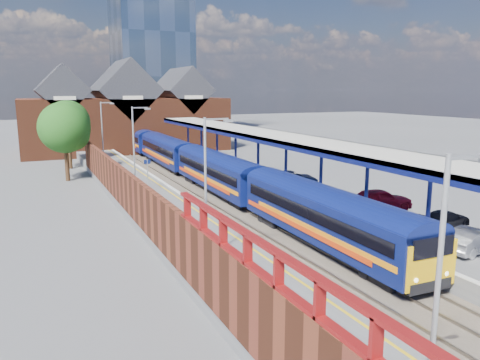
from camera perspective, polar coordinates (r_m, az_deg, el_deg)
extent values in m
plane|color=#5B5B5E|center=(47.82, -6.98, -0.32)|extent=(240.00, 240.00, 0.00)
cube|color=#473D33|center=(38.63, -2.41, -2.91)|extent=(6.00, 76.00, 0.06)
cube|color=slate|center=(37.84, -5.53, -3.10)|extent=(0.07, 76.00, 0.14)
cube|color=slate|center=(38.33, -3.49, -2.89)|extent=(0.07, 76.00, 0.14)
cube|color=slate|center=(38.90, -1.35, -2.66)|extent=(0.07, 76.00, 0.14)
cube|color=slate|center=(39.48, 0.57, -2.46)|extent=(0.07, 76.00, 0.14)
cube|color=#565659|center=(36.84, -10.36, -3.01)|extent=(5.00, 76.00, 1.00)
cube|color=#565659|center=(41.11, 5.34, -1.42)|extent=(6.00, 76.00, 1.00)
cube|color=silver|center=(37.35, -6.90, -1.89)|extent=(0.30, 76.00, 0.05)
cube|color=silver|center=(39.68, 1.79, -1.06)|extent=(0.30, 76.00, 0.05)
cube|color=yellow|center=(37.18, -7.78, -2.00)|extent=(0.14, 76.00, 0.01)
cube|color=#0C1757|center=(28.09, 10.34, -4.44)|extent=(3.06, 16.04, 2.50)
cube|color=#0C1757|center=(27.79, 10.43, -1.96)|extent=(3.06, 16.04, 0.60)
cube|color=#0C1757|center=(42.40, -2.61, 0.92)|extent=(3.06, 16.04, 2.50)
cube|color=#0C1757|center=(42.20, -2.62, 2.59)|extent=(3.06, 16.04, 0.60)
cube|color=#0C1757|center=(57.94, -8.84, 3.50)|extent=(3.06, 16.04, 2.50)
cube|color=#0C1757|center=(57.80, -8.87, 4.73)|extent=(3.06, 16.04, 0.60)
cube|color=#0C1757|center=(73.95, -12.42, 4.96)|extent=(3.06, 16.04, 2.50)
cube|color=#0C1757|center=(73.83, -12.46, 5.93)|extent=(3.06, 16.04, 0.60)
cube|color=black|center=(49.60, -7.77, 2.82)|extent=(0.04, 60.54, 0.70)
cube|color=orange|center=(49.71, -7.75, 1.90)|extent=(0.03, 55.27, 0.30)
cube|color=red|center=(49.75, -7.76, 1.62)|extent=(0.03, 55.27, 0.30)
cube|color=#F2B20C|center=(22.47, 22.13, -9.57)|extent=(2.82, 0.35, 2.10)
cube|color=black|center=(22.14, 22.48, -7.57)|extent=(2.30, 0.20, 0.90)
cube|color=black|center=(24.48, 17.88, -11.10)|extent=(2.00, 2.40, 0.60)
cube|color=black|center=(79.57, -13.25, 4.17)|extent=(2.00, 2.40, 0.60)
cylinder|color=#0F1657|center=(26.85, 21.99, -3.14)|extent=(0.24, 0.24, 4.20)
cylinder|color=#0F1657|center=(30.38, 15.16, -1.16)|extent=(0.24, 0.24, 4.20)
cylinder|color=#0F1657|center=(34.28, 9.83, 0.41)|extent=(0.24, 0.24, 4.20)
cylinder|color=#0F1657|center=(38.44, 5.61, 1.65)|extent=(0.24, 0.24, 4.20)
cylinder|color=#0F1657|center=(42.77, 2.23, 2.64)|extent=(0.24, 0.24, 4.20)
cylinder|color=#0F1657|center=(47.24, -0.53, 3.43)|extent=(0.24, 0.24, 4.20)
cylinder|color=#0F1657|center=(51.80, -2.81, 4.09)|extent=(0.24, 0.24, 4.20)
cylinder|color=#0F1657|center=(56.44, -4.72, 4.62)|extent=(0.24, 0.24, 4.20)
cylinder|color=#0F1657|center=(61.14, -6.34, 5.08)|extent=(0.24, 0.24, 4.20)
cube|color=beige|center=(41.85, 3.49, 5.55)|extent=(4.50, 52.00, 0.25)
cube|color=#0F1657|center=(40.90, 0.82, 5.23)|extent=(0.20, 52.00, 0.55)
cube|color=#0F1657|center=(42.92, 6.02, 5.44)|extent=(0.20, 52.00, 0.55)
cylinder|color=#A5A8AA|center=(11.28, 22.70, -14.92)|extent=(0.12, 0.12, 7.00)
cube|color=#A5A8AA|center=(10.78, 26.19, 2.56)|extent=(1.20, 0.08, 0.08)
cylinder|color=#A5A8AA|center=(22.61, -4.21, -1.26)|extent=(0.12, 0.12, 7.00)
cube|color=#A5A8AA|center=(22.36, -2.88, 7.43)|extent=(1.20, 0.08, 0.08)
cube|color=#A5A8AA|center=(22.60, -1.45, 7.22)|extent=(0.45, 0.18, 0.12)
cylinder|color=#A5A8AA|center=(37.81, -12.80, 3.42)|extent=(0.12, 0.12, 7.00)
cube|color=#A5A8AA|center=(37.66, -12.12, 8.62)|extent=(1.20, 0.08, 0.08)
cube|color=#A5A8AA|center=(37.80, -11.22, 8.51)|extent=(0.45, 0.18, 0.12)
cylinder|color=#A5A8AA|center=(53.48, -16.44, 5.38)|extent=(0.12, 0.12, 7.00)
cube|color=#A5A8AA|center=(53.38, -15.99, 9.05)|extent=(1.20, 0.08, 0.08)
cube|color=#A5A8AA|center=(53.48, -15.35, 8.98)|extent=(0.45, 0.18, 0.12)
cylinder|color=#A5A8AA|center=(40.40, -11.19, 0.73)|extent=(0.08, 0.08, 2.50)
cube|color=#0C194C|center=(40.23, -11.24, 2.20)|extent=(0.55, 0.06, 0.35)
cube|color=#5D2A18|center=(30.14, -12.39, -2.49)|extent=(0.35, 50.00, 2.80)
cube|color=maroon|center=(13.94, 2.74, -7.74)|extent=(0.30, 15.00, 0.12)
cube|color=maroon|center=(14.28, 2.70, -11.35)|extent=(0.30, 15.00, 0.12)
cube|color=maroon|center=(10.35, 16.27, -18.18)|extent=(0.30, 0.12, 1.00)
cube|color=maroon|center=(11.74, 9.70, -14.22)|extent=(0.30, 0.12, 1.00)
cube|color=maroon|center=(13.29, 4.74, -11.02)|extent=(0.30, 0.12, 1.00)
cube|color=maroon|center=(14.95, 0.93, -8.45)|extent=(0.30, 0.12, 1.00)
cube|color=maroon|center=(16.68, -2.06, -6.37)|extent=(0.30, 0.12, 1.00)
cube|color=maroon|center=(18.47, -4.47, -4.68)|extent=(0.30, 0.12, 1.00)
cube|color=maroon|center=(20.30, -6.44, -3.29)|extent=(0.30, 0.12, 1.00)
cube|color=#5D2A18|center=(74.27, -13.76, 6.56)|extent=(30.00, 12.00, 8.00)
cube|color=#232328|center=(72.89, -21.01, 10.17)|extent=(7.13, 12.00, 7.13)
cube|color=#232328|center=(74.08, -13.94, 10.57)|extent=(9.16, 12.00, 9.16)
cube|color=#232328|center=(76.33, -7.18, 10.80)|extent=(7.13, 12.00, 7.13)
cube|color=beige|center=(66.87, -20.57, 9.34)|extent=(2.80, 0.15, 0.50)
cube|color=beige|center=(68.16, -12.91, 9.77)|extent=(2.80, 0.15, 0.50)
cube|color=beige|center=(70.59, -5.65, 10.02)|extent=(2.80, 0.15, 0.50)
cube|color=#425772|center=(98.34, -10.84, 17.01)|extent=(14.00, 14.00, 40.00)
cylinder|color=#382314|center=(51.36, -20.37, 2.11)|extent=(0.44, 0.44, 4.00)
sphere|color=#174C14|center=(50.98, -20.63, 6.00)|extent=(5.20, 5.20, 5.20)
sphere|color=#174C14|center=(50.61, -19.63, 5.24)|extent=(3.20, 3.20, 3.20)
cylinder|color=#382314|center=(59.34, -20.04, 3.24)|extent=(0.44, 0.44, 4.00)
sphere|color=#174C14|center=(59.01, -20.27, 6.61)|extent=(5.20, 5.20, 5.20)
sphere|color=#174C14|center=(58.64, -19.40, 5.95)|extent=(3.20, 3.20, 3.20)
imported|color=maroon|center=(33.96, 16.67, -2.28)|extent=(4.75, 2.45, 1.54)
imported|color=#B2B4B8|center=(27.21, 26.63, -6.50)|extent=(4.15, 2.06, 1.31)
imported|color=black|center=(30.93, 23.70, -4.43)|extent=(4.14, 2.43, 1.13)
imported|color=navy|center=(41.17, 6.28, 0.21)|extent=(5.14, 3.89, 1.30)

